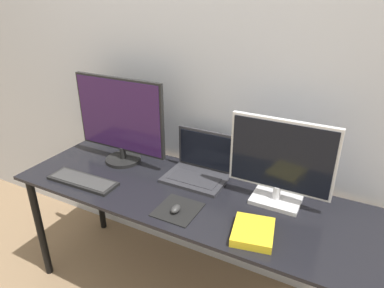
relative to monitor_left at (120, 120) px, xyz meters
name	(u,v)px	position (x,y,z in m)	size (l,w,h in m)	color
wall_back	(221,73)	(0.51, 0.25, 0.27)	(7.00, 0.05, 2.50)	silver
desk	(188,206)	(0.51, -0.13, -0.34)	(1.85, 0.62, 0.72)	black
monitor_left	(120,120)	(0.00, 0.00, 0.00)	(0.58, 0.21, 0.51)	black
monitor_right	(280,162)	(0.92, 0.00, -0.04)	(0.49, 0.16, 0.42)	silver
laptop	(199,167)	(0.49, 0.05, -0.20)	(0.33, 0.24, 0.25)	#333338
keyboard	(83,181)	(-0.04, -0.30, -0.25)	(0.40, 0.14, 0.02)	black
mousepad	(178,210)	(0.54, -0.28, -0.26)	(0.19, 0.20, 0.00)	black
mouse	(176,209)	(0.54, -0.31, -0.24)	(0.04, 0.06, 0.03)	#333333
book	(253,232)	(0.91, -0.29, -0.24)	(0.20, 0.23, 0.04)	yellow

